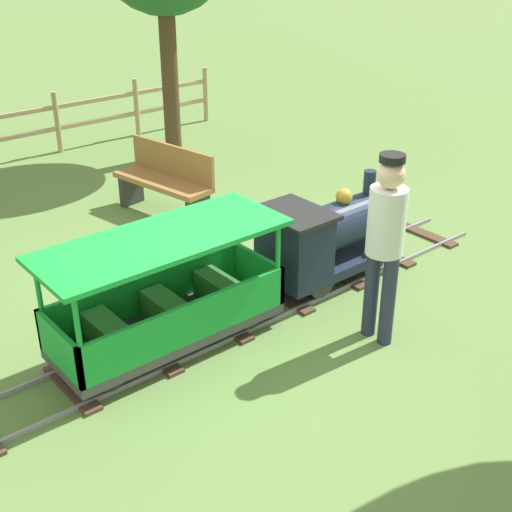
{
  "coord_description": "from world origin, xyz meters",
  "views": [
    {
      "loc": [
        4.1,
        -3.23,
        3.24
      ],
      "look_at": [
        0.0,
        0.16,
        0.55
      ],
      "focal_mm": 48.16,
      "sensor_mm": 36.0,
      "label": 1
    }
  ],
  "objects_px": {
    "locomotive": "(324,237)",
    "conductor_person": "(385,235)",
    "park_bench": "(165,181)",
    "passenger_car": "(167,303)"
  },
  "relations": [
    {
      "from": "conductor_person",
      "to": "park_bench",
      "type": "height_order",
      "value": "conductor_person"
    },
    {
      "from": "locomotive",
      "to": "passenger_car",
      "type": "bearing_deg",
      "value": -90.0
    },
    {
      "from": "locomotive",
      "to": "conductor_person",
      "type": "bearing_deg",
      "value": -18.51
    },
    {
      "from": "conductor_person",
      "to": "locomotive",
      "type": "bearing_deg",
      "value": 161.49
    },
    {
      "from": "passenger_car",
      "to": "conductor_person",
      "type": "xyz_separation_m",
      "value": [
        0.99,
        1.43,
        0.53
      ]
    },
    {
      "from": "passenger_car",
      "to": "locomotive",
      "type": "bearing_deg",
      "value": 90.0
    },
    {
      "from": "park_bench",
      "to": "locomotive",
      "type": "bearing_deg",
      "value": 5.97
    },
    {
      "from": "locomotive",
      "to": "passenger_car",
      "type": "xyz_separation_m",
      "value": [
        0.0,
        -1.76,
        -0.06
      ]
    },
    {
      "from": "locomotive",
      "to": "park_bench",
      "type": "height_order",
      "value": "locomotive"
    },
    {
      "from": "passenger_car",
      "to": "park_bench",
      "type": "distance_m",
      "value": 2.81
    }
  ]
}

